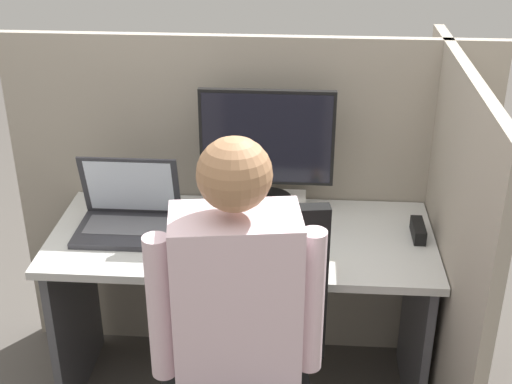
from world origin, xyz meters
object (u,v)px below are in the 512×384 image
paper_box (266,208)px  monitor (267,144)px  carrot_toy (318,266)px  person (232,341)px  office_chair (246,377)px  laptop (128,217)px  stapler (418,230)px

paper_box → monitor: 0.26m
carrot_toy → person: bearing=-116.0°
paper_box → carrot_toy: (0.19, -0.38, -0.01)m
carrot_toy → office_chair: size_ratio=0.14×
paper_box → office_chair: (-0.02, -0.71, -0.21)m
carrot_toy → office_chair: 0.44m
laptop → person: (0.46, -0.72, 0.02)m
monitor → laptop: size_ratio=1.35×
stapler → monitor: bearing=167.3°
office_chair → person: bearing=-98.2°
paper_box → laptop: 0.52m
paper_box → person: bearing=-92.8°
laptop → office_chair: office_chair is taller
laptop → monitor: bearing=16.0°
monitor → laptop: (-0.50, -0.14, -0.24)m
carrot_toy → office_chair: (-0.21, -0.33, -0.20)m
office_chair → person: person is taller
paper_box → laptop: size_ratio=0.82×
paper_box → stapler: bearing=-12.4°
stapler → office_chair: office_chair is taller
person → stapler: bearing=51.0°
stapler → office_chair: (-0.58, -0.59, -0.20)m
paper_box → monitor: size_ratio=0.60×
office_chair → person: (-0.02, -0.15, 0.25)m
monitor → office_chair: (-0.02, -0.71, -0.47)m
stapler → carrot_toy: size_ratio=0.92×
laptop → stapler: (1.05, 0.02, -0.03)m
stapler → carrot_toy: 0.44m
stapler → person: size_ratio=0.10×
person → monitor: bearing=87.2°
person → carrot_toy: bearing=64.0°
monitor → person: bearing=-92.8°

